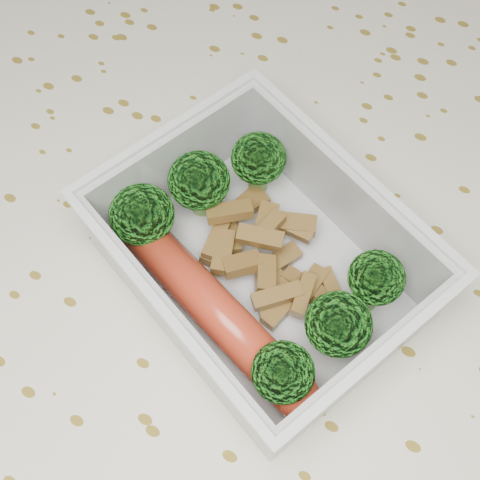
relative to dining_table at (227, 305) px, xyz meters
The scene contains 7 objects.
ground_plane 0.67m from the dining_table, ahead, with size 4.00×4.00×0.00m, color olive.
dining_table is the anchor object (origin of this frame).
tablecloth 0.05m from the dining_table, ahead, with size 1.46×0.96×0.19m.
lunch_container 0.12m from the dining_table, ahead, with size 0.24×0.22×0.07m.
broccoli_florets 0.13m from the dining_table, ahead, with size 0.19×0.16×0.05m.
meat_pile 0.11m from the dining_table, 12.88° to the left, with size 0.11×0.09×0.03m.
sausage 0.13m from the dining_table, 67.70° to the right, with size 0.17×0.08×0.03m.
Camera 1 is at (0.11, -0.18, 1.17)m, focal length 50.00 mm.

